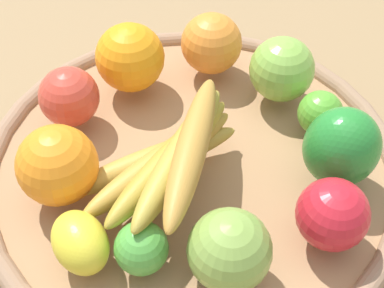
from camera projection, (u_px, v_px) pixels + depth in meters
ground_plane at (192, 177)px, 0.62m from camera, size 2.40×2.40×0.00m
basket at (192, 167)px, 0.60m from camera, size 0.44×0.44×0.03m
banana_bunch at (171, 157)px, 0.54m from camera, size 0.15×0.19×0.08m
apple_3 at (230, 250)px, 0.48m from camera, size 0.07×0.07×0.07m
orange_0 at (57, 165)px, 0.53m from camera, size 0.08×0.08×0.08m
apple_0 at (281, 69)px, 0.63m from camera, size 0.10×0.10×0.07m
bell_pepper at (342, 147)px, 0.54m from camera, size 0.10×0.10×0.08m
apple_1 at (333, 214)px, 0.50m from camera, size 0.09×0.09×0.07m
orange_2 at (130, 57)px, 0.64m from camera, size 0.11×0.11×0.08m
lemon_0 at (80, 242)px, 0.50m from camera, size 0.07×0.06×0.05m
orange_1 at (211, 43)px, 0.66m from camera, size 0.08×0.08×0.07m
lime_0 at (141, 248)px, 0.49m from camera, size 0.05×0.05×0.05m
lime_1 at (320, 113)px, 0.60m from camera, size 0.06×0.06×0.05m
apple_2 at (69, 97)px, 0.61m from camera, size 0.07×0.07×0.06m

